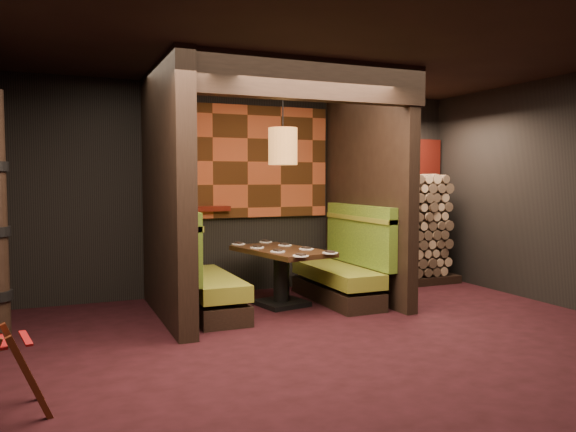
# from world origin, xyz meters

# --- Properties ---
(floor) EXTENTS (6.50, 5.50, 0.02)m
(floor) POSITION_xyz_m (0.00, 0.00, -0.01)
(floor) COLOR black
(floor) RESTS_ON ground
(ceiling) EXTENTS (6.50, 5.50, 0.02)m
(ceiling) POSITION_xyz_m (0.00, 0.00, 2.86)
(ceiling) COLOR black
(ceiling) RESTS_ON ground
(wall_back) EXTENTS (6.50, 0.02, 2.85)m
(wall_back) POSITION_xyz_m (0.00, 2.76, 1.43)
(wall_back) COLOR black
(wall_back) RESTS_ON ground
(partition_left) EXTENTS (0.20, 2.20, 2.85)m
(partition_left) POSITION_xyz_m (-1.35, 1.65, 1.43)
(partition_left) COLOR black
(partition_left) RESTS_ON floor
(partition_right) EXTENTS (0.15, 2.10, 2.85)m
(partition_right) POSITION_xyz_m (1.30, 1.70, 1.43)
(partition_right) COLOR black
(partition_right) RESTS_ON floor
(header_beam) EXTENTS (2.85, 0.18, 0.44)m
(header_beam) POSITION_xyz_m (-0.02, 0.70, 2.63)
(header_beam) COLOR black
(header_beam) RESTS_ON partition_left
(tapa_back_panel) EXTENTS (2.40, 0.06, 1.55)m
(tapa_back_panel) POSITION_xyz_m (-0.02, 2.71, 1.82)
(tapa_back_panel) COLOR #A94826
(tapa_back_panel) RESTS_ON wall_back
(tapa_side_panel) EXTENTS (0.04, 1.85, 1.45)m
(tapa_side_panel) POSITION_xyz_m (-1.23, 1.82, 1.85)
(tapa_side_panel) COLOR #A94826
(tapa_side_panel) RESTS_ON partition_left
(lacquer_shelf) EXTENTS (0.60, 0.12, 0.07)m
(lacquer_shelf) POSITION_xyz_m (-0.60, 2.65, 1.18)
(lacquer_shelf) COLOR #50140B
(lacquer_shelf) RESTS_ON wall_back
(booth_bench_left) EXTENTS (0.68, 1.60, 1.14)m
(booth_bench_left) POSITION_xyz_m (-0.96, 1.65, 0.40)
(booth_bench_left) COLOR black
(booth_bench_left) RESTS_ON floor
(booth_bench_right) EXTENTS (0.68, 1.60, 1.14)m
(booth_bench_right) POSITION_xyz_m (0.93, 1.65, 0.40)
(booth_bench_right) COLOR black
(booth_bench_right) RESTS_ON floor
(dining_table) EXTENTS (1.00, 1.48, 0.71)m
(dining_table) POSITION_xyz_m (0.08, 1.70, 0.48)
(dining_table) COLOR black
(dining_table) RESTS_ON floor
(place_settings) EXTENTS (0.89, 1.63, 0.03)m
(place_settings) POSITION_xyz_m (0.08, 1.70, 0.73)
(place_settings) COLOR white
(place_settings) RESTS_ON dining_table
(pendant_lamp) EXTENTS (0.36, 0.36, 1.10)m
(pendant_lamp) POSITION_xyz_m (0.08, 1.65, 1.98)
(pendant_lamp) COLOR #A36931
(pendant_lamp) RESTS_ON ceiling
(luggage_rack) EXTENTS (0.64, 0.50, 0.63)m
(luggage_rack) POSITION_xyz_m (-2.87, -0.62, 0.31)
(luggage_rack) COLOR #4E1E0E
(luggage_rack) RESTS_ON floor
(firewood_stack) EXTENTS (1.73, 0.70, 1.64)m
(firewood_stack) POSITION_xyz_m (2.29, 2.35, 0.82)
(firewood_stack) COLOR black
(firewood_stack) RESTS_ON floor
(mosaic_header) EXTENTS (1.83, 0.10, 0.56)m
(mosaic_header) POSITION_xyz_m (2.29, 2.68, 1.92)
(mosaic_header) COLOR maroon
(mosaic_header) RESTS_ON wall_back
(bay_front_post) EXTENTS (0.08, 0.08, 2.85)m
(bay_front_post) POSITION_xyz_m (1.39, 1.96, 1.43)
(bay_front_post) COLOR black
(bay_front_post) RESTS_ON floor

